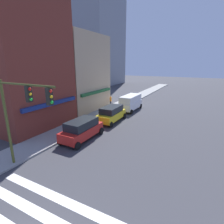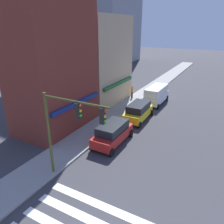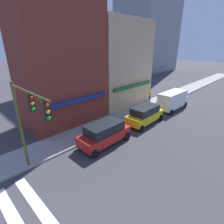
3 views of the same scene
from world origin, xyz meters
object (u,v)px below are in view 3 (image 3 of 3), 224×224
object	(u,v)px
suv_red	(105,133)
suv_yellow	(145,114)
pedestrian_orange_vest	(150,95)
van_white	(172,100)
traffic_signal	(28,116)

from	to	relation	value
suv_red	suv_yellow	world-z (taller)	same
suv_yellow	pedestrian_orange_vest	bearing A→B (deg)	27.71
suv_red	van_white	size ratio (longest dim) A/B	0.94
van_white	traffic_signal	bearing A→B (deg)	-179.18
van_white	pedestrian_orange_vest	size ratio (longest dim) A/B	2.84
suv_yellow	pedestrian_orange_vest	xyz separation A→B (m)	(6.73, 3.72, 0.04)
suv_red	van_white	distance (m)	12.38
suv_red	van_white	bearing A→B (deg)	0.13
traffic_signal	van_white	world-z (taller)	traffic_signal
van_white	pedestrian_orange_vest	bearing A→B (deg)	84.64
traffic_signal	suv_yellow	bearing A→B (deg)	0.28
traffic_signal	pedestrian_orange_vest	world-z (taller)	traffic_signal
suv_yellow	pedestrian_orange_vest	distance (m)	7.69
traffic_signal	suv_red	world-z (taller)	traffic_signal
traffic_signal	suv_red	bearing A→B (deg)	0.57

